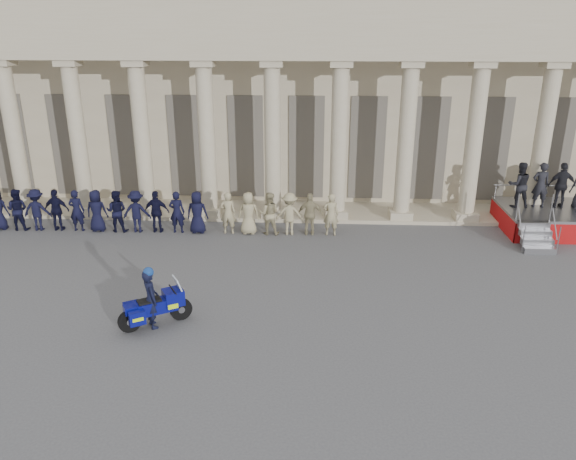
{
  "coord_description": "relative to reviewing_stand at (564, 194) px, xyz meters",
  "views": [
    {
      "loc": [
        2.99,
        -13.81,
        7.68
      ],
      "look_at": [
        2.19,
        2.41,
        1.6
      ],
      "focal_mm": 35.0,
      "sensor_mm": 36.0,
      "label": 1
    }
  ],
  "objects": [
    {
      "name": "officer_rank",
      "position": [
        -16.84,
        -1.01,
        -0.61
      ],
      "size": [
        16.07,
        0.62,
        1.64
      ],
      "color": "black",
      "rests_on": "ground"
    },
    {
      "name": "rider",
      "position": [
        -13.79,
        -8.09,
        -0.58
      ],
      "size": [
        0.64,
        0.71,
        1.72
      ],
      "rotation": [
        0.0,
        0.0,
        2.11
      ],
      "color": "black",
      "rests_on": "ground"
    },
    {
      "name": "building",
      "position": [
        -12.52,
        7.49,
        3.09
      ],
      "size": [
        40.0,
        12.5,
        9.0
      ],
      "color": "tan",
      "rests_on": "ground"
    },
    {
      "name": "ground",
      "position": [
        -12.52,
        -7.25,
        -1.44
      ],
      "size": [
        90.0,
        90.0,
        0.0
      ],
      "primitive_type": "plane",
      "color": "#464649",
      "rests_on": "ground"
    },
    {
      "name": "reviewing_stand",
      "position": [
        0.0,
        0.0,
        0.0
      ],
      "size": [
        4.32,
        4.11,
        2.64
      ],
      "color": "gray",
      "rests_on": "ground"
    },
    {
      "name": "motorcycle",
      "position": [
        -13.7,
        -8.03,
        -0.88
      ],
      "size": [
        1.78,
        1.33,
        1.28
      ],
      "rotation": [
        0.0,
        0.0,
        0.54
      ],
      "color": "black",
      "rests_on": "ground"
    }
  ]
}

